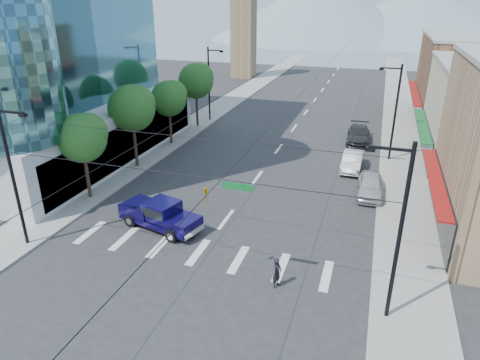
{
  "coord_description": "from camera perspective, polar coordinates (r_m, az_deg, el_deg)",
  "views": [
    {
      "loc": [
        9.15,
        -18.92,
        14.38
      ],
      "look_at": [
        0.91,
        6.35,
        3.0
      ],
      "focal_mm": 32.0,
      "sensor_mm": 36.0,
      "label": 1
    }
  ],
  "objects": [
    {
      "name": "parked_car_far",
      "position": [
        47.77,
        15.52,
        5.86
      ],
      "size": [
        2.57,
        5.86,
        1.68
      ],
      "primitive_type": "imported",
      "rotation": [
        0.0,
        0.0,
        0.04
      ],
      "color": "#29292B",
      "rests_on": "ground"
    },
    {
      "name": "lamp_pole_ne",
      "position": [
        42.03,
        19.88,
        8.83
      ],
      "size": [
        2.0,
        0.25,
        9.0
      ],
      "color": "black",
      "rests_on": "ground"
    },
    {
      "name": "tree_midnear",
      "position": [
        38.88,
        -14.04,
        9.44
      ],
      "size": [
        4.09,
        4.09,
        7.52
      ],
      "color": "black",
      "rests_on": "ground"
    },
    {
      "name": "parked_car_mid",
      "position": [
        39.89,
        14.74,
        2.48
      ],
      "size": [
        1.78,
        4.88,
        1.6
      ],
      "primitive_type": "imported",
      "rotation": [
        0.0,
        0.0,
        -0.02
      ],
      "color": "silver",
      "rests_on": "ground"
    },
    {
      "name": "tree_near",
      "position": [
        33.51,
        -20.11,
        5.48
      ],
      "size": [
        3.65,
        3.64,
        6.71
      ],
      "color": "black",
      "rests_on": "ground"
    },
    {
      "name": "ground",
      "position": [
        25.47,
        -6.52,
        -11.37
      ],
      "size": [
        160.0,
        160.0,
        0.0
      ],
      "primitive_type": "plane",
      "color": "#28282B",
      "rests_on": "ground"
    },
    {
      "name": "mountain_left",
      "position": [
        170.67,
        10.68,
        21.69
      ],
      "size": [
        80.0,
        80.0,
        22.0
      ],
      "primitive_type": "cone",
      "color": "gray",
      "rests_on": "ground"
    },
    {
      "name": "sidewalk_left",
      "position": [
        64.22,
        -1.68,
        10.3
      ],
      "size": [
        4.0,
        120.0,
        0.15
      ],
      "primitive_type": "cube",
      "color": "gray",
      "rests_on": "ground"
    },
    {
      "name": "clock_tower",
      "position": [
        84.97,
        0.5,
        20.66
      ],
      "size": [
        4.8,
        4.8,
        20.4
      ],
      "color": "#8C6B4C",
      "rests_on": "ground"
    },
    {
      "name": "tree_midfar",
      "position": [
        44.94,
        -9.3,
        10.83
      ],
      "size": [
        3.65,
        3.64,
        6.71
      ],
      "color": "black",
      "rests_on": "ground"
    },
    {
      "name": "mountain_right",
      "position": [
        179.33,
        22.94,
        19.79
      ],
      "size": [
        90.0,
        90.0,
        18.0
      ],
      "primitive_type": "cone",
      "color": "gray",
      "rests_on": "ground"
    },
    {
      "name": "pedestrian",
      "position": [
        23.4,
        4.95,
        -12.21
      ],
      "size": [
        0.58,
        0.72,
        1.72
      ],
      "primitive_type": "imported",
      "rotation": [
        0.0,
        0.0,
        1.28
      ],
      "color": "black",
      "rests_on": "ground"
    },
    {
      "name": "lamp_pole_nw",
      "position": [
        53.62,
        -4.04,
        12.99
      ],
      "size": [
        2.0,
        0.25,
        9.0
      ],
      "color": "black",
      "rests_on": "ground"
    },
    {
      "name": "tree_far",
      "position": [
        51.03,
        -5.73,
        13.16
      ],
      "size": [
        4.09,
        4.09,
        7.52
      ],
      "color": "black",
      "rests_on": "ground"
    },
    {
      "name": "signal_rig",
      "position": [
        22.28,
        -7.65,
        -2.96
      ],
      "size": [
        21.8,
        0.2,
        9.0
      ],
      "color": "black",
      "rests_on": "ground"
    },
    {
      "name": "parked_car_near",
      "position": [
        34.91,
        17.0,
        -0.74
      ],
      "size": [
        2.09,
        4.88,
        1.64
      ],
      "primitive_type": "imported",
      "rotation": [
        0.0,
        0.0,
        0.03
      ],
      "color": "silver",
      "rests_on": "ground"
    },
    {
      "name": "shop_far",
      "position": [
        60.65,
        28.74,
        11.52
      ],
      "size": [
        12.0,
        18.0,
        10.0
      ],
      "primitive_type": "cube",
      "color": "brown",
      "rests_on": "ground"
    },
    {
      "name": "pickup_truck",
      "position": [
        29.19,
        -10.65,
        -4.45
      ],
      "size": [
        6.21,
        3.52,
        1.99
      ],
      "rotation": [
        0.0,
        0.0,
        -0.26
      ],
      "color": "#0E083D",
      "rests_on": "ground"
    },
    {
      "name": "sidewalk_right",
      "position": [
        60.7,
        20.42,
        8.1
      ],
      "size": [
        4.0,
        120.0,
        0.15
      ],
      "primitive_type": "cube",
      "color": "gray",
      "rests_on": "ground"
    }
  ]
}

